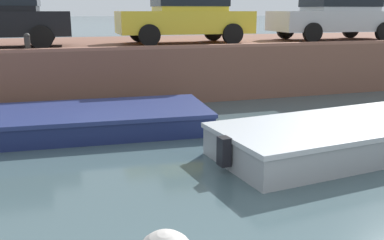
{
  "coord_description": "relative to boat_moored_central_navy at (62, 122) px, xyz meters",
  "views": [
    {
      "loc": [
        -1.77,
        -1.7,
        2.42
      ],
      "look_at": [
        -0.26,
        3.17,
        1.11
      ],
      "focal_mm": 40.0,
      "sensor_mm": 36.0,
      "label": 1
    }
  ],
  "objects": [
    {
      "name": "ground_plane",
      "position": [
        1.8,
        -2.58,
        -0.23
      ],
      "size": [
        400.0,
        400.0,
        0.0
      ],
      "primitive_type": "plane",
      "color": "#3D5156"
    },
    {
      "name": "far_quay_wall",
      "position": [
        1.8,
        4.94,
        0.5
      ],
      "size": [
        60.0,
        6.0,
        1.47
      ],
      "primitive_type": "cube",
      "color": "brown",
      "rests_on": "ground"
    },
    {
      "name": "far_wall_coping",
      "position": [
        1.8,
        2.06,
        1.28
      ],
      "size": [
        60.0,
        0.24,
        0.08
      ],
      "primitive_type": "cube",
      "color": "#925F4C",
      "rests_on": "far_quay_wall"
    },
    {
      "name": "boat_moored_central_navy",
      "position": [
        0.0,
        0.0,
        0.0
      ],
      "size": [
        6.56,
        2.48,
        0.46
      ],
      "color": "navy",
      "rests_on": "ground"
    },
    {
      "name": "motorboat_passing",
      "position": [
        5.63,
        -2.63,
        0.05
      ],
      "size": [
        7.22,
        2.64,
        1.04
      ],
      "color": "#93999E",
      "rests_on": "ground"
    },
    {
      "name": "car_centre_yellow",
      "position": [
        3.75,
        3.77,
        2.08
      ],
      "size": [
        3.97,
        1.98,
        1.54
      ],
      "color": "yellow",
      "rests_on": "far_quay_wall"
    },
    {
      "name": "car_right_inner_silver",
      "position": [
        8.97,
        3.77,
        2.08
      ],
      "size": [
        4.25,
        2.14,
        1.54
      ],
      "color": "#B7BABC",
      "rests_on": "far_quay_wall"
    },
    {
      "name": "mooring_bollard_mid",
      "position": [
        -0.65,
        2.19,
        1.48
      ],
      "size": [
        0.15,
        0.15,
        0.45
      ],
      "color": "#2D2B28",
      "rests_on": "far_quay_wall"
    }
  ]
}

